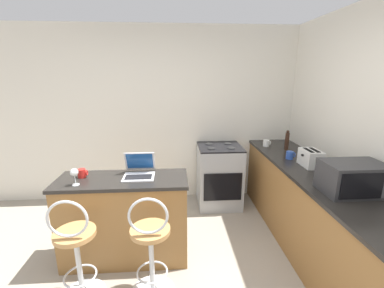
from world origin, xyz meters
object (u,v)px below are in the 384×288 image
(pepper_mill, at_px, (287,141))
(stove_range, at_px, (219,176))
(toaster, at_px, (311,158))
(bar_stool_far, at_px, (151,250))
(mug_blue, at_px, (290,155))
(microwave, at_px, (353,178))
(mug_red, at_px, (82,173))
(laptop, at_px, (139,170))
(mug_white, at_px, (266,143))
(wine_glass_short, at_px, (74,173))
(bar_stool_near, at_px, (76,254))

(pepper_mill, bearing_deg, stove_range, 164.37)
(toaster, bearing_deg, bar_stool_far, -156.90)
(mug_blue, bearing_deg, microwave, -82.33)
(microwave, xyz_separation_m, mug_red, (-2.46, 0.51, -0.09))
(toaster, distance_m, pepper_mill, 0.65)
(microwave, height_order, pepper_mill, pepper_mill)
(laptop, bearing_deg, stove_range, 45.44)
(mug_white, bearing_deg, mug_red, -155.83)
(wine_glass_short, relative_size, mug_red, 1.71)
(stove_range, xyz_separation_m, mug_red, (-1.58, -1.06, 0.50))
(toaster, distance_m, mug_white, 0.87)
(stove_range, bearing_deg, toaster, -45.83)
(laptop, bearing_deg, bar_stool_near, -128.15)
(bar_stool_far, bearing_deg, mug_blue, 31.80)
(microwave, bearing_deg, toaster, 91.16)
(mug_blue, relative_size, wine_glass_short, 0.65)
(toaster, relative_size, pepper_mill, 0.98)
(laptop, distance_m, toaster, 1.89)
(bar_stool_far, distance_m, mug_red, 1.04)
(bar_stool_near, bearing_deg, mug_red, 99.29)
(stove_range, height_order, mug_white, mug_white)
(bar_stool_far, bearing_deg, stove_range, 61.96)
(bar_stool_far, relative_size, stove_range, 1.08)
(pepper_mill, relative_size, mug_white, 2.64)
(stove_range, bearing_deg, bar_stool_near, -132.35)
(pepper_mill, bearing_deg, mug_white, 136.56)
(mug_red, bearing_deg, bar_stool_far, -38.99)
(stove_range, bearing_deg, microwave, -60.72)
(toaster, xyz_separation_m, pepper_mill, (0.01, 0.65, 0.04))
(pepper_mill, xyz_separation_m, mug_red, (-2.46, -0.81, -0.09))
(mug_blue, height_order, mug_white, mug_blue)
(mug_blue, xyz_separation_m, wine_glass_short, (-2.33, -0.61, 0.07))
(bar_stool_near, relative_size, wine_glass_short, 6.09)
(wine_glass_short, bearing_deg, mug_white, 27.99)
(mug_red, bearing_deg, mug_white, 24.17)
(microwave, distance_m, pepper_mill, 1.32)
(bar_stool_far, distance_m, microwave, 1.85)
(mug_blue, relative_size, mug_white, 1.02)
(microwave, distance_m, mug_white, 1.54)
(laptop, bearing_deg, mug_blue, 12.93)
(mug_blue, relative_size, mug_red, 1.11)
(bar_stool_far, relative_size, pepper_mill, 3.62)
(stove_range, relative_size, wine_glass_short, 5.64)
(mug_red, bearing_deg, toaster, 3.81)
(stove_range, bearing_deg, mug_blue, -39.75)
(mug_blue, distance_m, pepper_mill, 0.41)
(bar_stool_near, distance_m, stove_range, 2.21)
(laptop, bearing_deg, mug_red, -177.76)
(pepper_mill, distance_m, wine_glass_short, 2.65)
(laptop, bearing_deg, toaster, 4.28)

